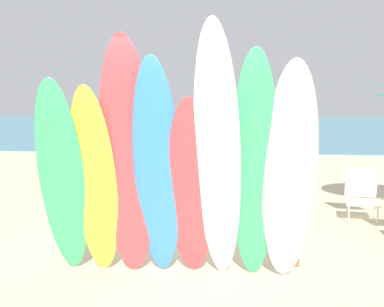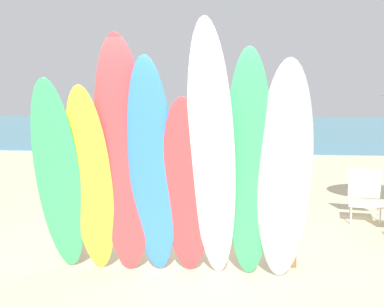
{
  "view_description": "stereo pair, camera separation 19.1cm",
  "coord_description": "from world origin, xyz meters",
  "px_view_note": "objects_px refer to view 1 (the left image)",
  "views": [
    {
      "loc": [
        0.71,
        -5.42,
        1.89
      ],
      "look_at": [
        0.0,
        1.27,
        1.15
      ],
      "focal_mm": 44.69,
      "sensor_mm": 36.0,
      "label": 1
    },
    {
      "loc": [
        0.9,
        -5.4,
        1.89
      ],
      "look_at": [
        0.0,
        1.27,
        1.15
      ],
      "focal_mm": 44.69,
      "sensor_mm": 36.0,
      "label": 2
    }
  ],
  "objects_px": {
    "surfboard_green_0": "(62,180)",
    "beachgoer_by_water": "(231,132)",
    "surfboard_blue_3": "(157,171)",
    "surfboard_red_4": "(191,190)",
    "surfboard_yellow_1": "(95,183)",
    "surfboard_red_2": "(128,161)",
    "beachgoer_near_rack": "(249,139)",
    "distant_boat": "(198,136)",
    "beachgoer_photographing": "(249,141)",
    "surfboard_green_6": "(254,170)",
    "beachgoer_strolling": "(159,152)",
    "surfboard_grey_7": "(290,175)",
    "beach_chair_blue": "(362,192)",
    "surfboard_white_5": "(218,158)",
    "surfboard_rack": "(181,224)"
  },
  "relations": [
    {
      "from": "surfboard_green_6",
      "to": "beach_chair_blue",
      "type": "height_order",
      "value": "surfboard_green_6"
    },
    {
      "from": "beachgoer_photographing",
      "to": "beachgoer_by_water",
      "type": "height_order",
      "value": "beachgoer_by_water"
    },
    {
      "from": "surfboard_green_6",
      "to": "distant_boat",
      "type": "relative_size",
      "value": 0.5
    },
    {
      "from": "beachgoer_photographing",
      "to": "surfboard_green_6",
      "type": "bearing_deg",
      "value": -123.78
    },
    {
      "from": "surfboard_red_4",
      "to": "beachgoer_by_water",
      "type": "relative_size",
      "value": 1.18
    },
    {
      "from": "surfboard_red_4",
      "to": "beachgoer_by_water",
      "type": "distance_m",
      "value": 9.0
    },
    {
      "from": "surfboard_yellow_1",
      "to": "beachgoer_strolling",
      "type": "distance_m",
      "value": 3.93
    },
    {
      "from": "surfboard_yellow_1",
      "to": "beachgoer_photographing",
      "type": "bearing_deg",
      "value": 75.6
    },
    {
      "from": "beachgoer_near_rack",
      "to": "beachgoer_strolling",
      "type": "xyz_separation_m",
      "value": [
        -1.72,
        -3.54,
        0.03
      ]
    },
    {
      "from": "surfboard_blue_3",
      "to": "surfboard_green_6",
      "type": "distance_m",
      "value": 0.99
    },
    {
      "from": "surfboard_green_0",
      "to": "beachgoer_photographing",
      "type": "bearing_deg",
      "value": 68.38
    },
    {
      "from": "surfboard_green_6",
      "to": "distant_boat",
      "type": "height_order",
      "value": "surfboard_green_6"
    },
    {
      "from": "surfboard_red_4",
      "to": "beachgoer_strolling",
      "type": "relative_size",
      "value": 1.24
    },
    {
      "from": "surfboard_green_6",
      "to": "beach_chair_blue",
      "type": "xyz_separation_m",
      "value": [
        1.8,
        2.99,
        -0.77
      ]
    },
    {
      "from": "surfboard_yellow_1",
      "to": "surfboard_grey_7",
      "type": "xyz_separation_m",
      "value": [
        2.02,
        -0.0,
        0.12
      ]
    },
    {
      "from": "surfboard_green_0",
      "to": "surfboard_green_6",
      "type": "bearing_deg",
      "value": -3.22
    },
    {
      "from": "surfboard_white_5",
      "to": "beach_chair_blue",
      "type": "bearing_deg",
      "value": 60.09
    },
    {
      "from": "surfboard_yellow_1",
      "to": "surfboard_grey_7",
      "type": "distance_m",
      "value": 2.02
    },
    {
      "from": "surfboard_red_4",
      "to": "surfboard_white_5",
      "type": "bearing_deg",
      "value": -27.52
    },
    {
      "from": "beachgoer_near_rack",
      "to": "distant_boat",
      "type": "height_order",
      "value": "beachgoer_near_rack"
    },
    {
      "from": "surfboard_green_0",
      "to": "beachgoer_near_rack",
      "type": "distance_m",
      "value": 7.79
    },
    {
      "from": "surfboard_green_0",
      "to": "surfboard_grey_7",
      "type": "height_order",
      "value": "surfboard_grey_7"
    },
    {
      "from": "surfboard_red_2",
      "to": "beachgoer_strolling",
      "type": "relative_size",
      "value": 1.6
    },
    {
      "from": "surfboard_green_0",
      "to": "surfboard_grey_7",
      "type": "distance_m",
      "value": 2.35
    },
    {
      "from": "surfboard_yellow_1",
      "to": "surfboard_red_2",
      "type": "bearing_deg",
      "value": -2.22
    },
    {
      "from": "surfboard_red_2",
      "to": "beachgoer_near_rack",
      "type": "distance_m",
      "value": 7.61
    },
    {
      "from": "beachgoer_near_rack",
      "to": "distant_boat",
      "type": "xyz_separation_m",
      "value": [
        -2.35,
        11.2,
        -0.74
      ]
    },
    {
      "from": "beachgoer_photographing",
      "to": "distant_boat",
      "type": "height_order",
      "value": "beachgoer_photographing"
    },
    {
      "from": "beachgoer_near_rack",
      "to": "beachgoer_by_water",
      "type": "distance_m",
      "value": 1.64
    },
    {
      "from": "surfboard_red_2",
      "to": "surfboard_white_5",
      "type": "xyz_separation_m",
      "value": [
        0.94,
        -0.09,
        0.05
      ]
    },
    {
      "from": "surfboard_white_5",
      "to": "beachgoer_photographing",
      "type": "bearing_deg",
      "value": 91.57
    },
    {
      "from": "surfboard_rack",
      "to": "surfboard_red_4",
      "type": "relative_size",
      "value": 1.38
    },
    {
      "from": "beachgoer_photographing",
      "to": "beach_chair_blue",
      "type": "relative_size",
      "value": 2.01
    },
    {
      "from": "surfboard_blue_3",
      "to": "beachgoer_by_water",
      "type": "bearing_deg",
      "value": 86.19
    },
    {
      "from": "surfboard_rack",
      "to": "surfboard_yellow_1",
      "type": "bearing_deg",
      "value": -143.92
    },
    {
      "from": "surfboard_green_0",
      "to": "beachgoer_by_water",
      "type": "bearing_deg",
      "value": 75.81
    },
    {
      "from": "surfboard_red_2",
      "to": "surfboard_blue_3",
      "type": "bearing_deg",
      "value": -2.63
    },
    {
      "from": "surfboard_yellow_1",
      "to": "distant_boat",
      "type": "height_order",
      "value": "surfboard_yellow_1"
    },
    {
      "from": "surfboard_green_0",
      "to": "surfboard_red_4",
      "type": "xyz_separation_m",
      "value": [
        1.35,
        0.09,
        -0.09
      ]
    },
    {
      "from": "surfboard_blue_3",
      "to": "surfboard_green_6",
      "type": "bearing_deg",
      "value": 0.15
    },
    {
      "from": "surfboard_red_4",
      "to": "beachgoer_strolling",
      "type": "xyz_separation_m",
      "value": [
        -1.03,
        3.89,
        -0.03
      ]
    },
    {
      "from": "beachgoer_near_rack",
      "to": "distant_boat",
      "type": "bearing_deg",
      "value": -66.15
    },
    {
      "from": "surfboard_grey_7",
      "to": "beachgoer_strolling",
      "type": "xyz_separation_m",
      "value": [
        -2.03,
        3.93,
        -0.21
      ]
    },
    {
      "from": "beachgoer_strolling",
      "to": "surfboard_red_2",
      "type": "bearing_deg",
      "value": -63.29
    },
    {
      "from": "surfboard_yellow_1",
      "to": "surfboard_white_5",
      "type": "xyz_separation_m",
      "value": [
        1.3,
        -0.1,
        0.3
      ]
    },
    {
      "from": "surfboard_white_5",
      "to": "surfboard_green_6",
      "type": "distance_m",
      "value": 0.4
    },
    {
      "from": "distant_boat",
      "to": "surfboard_grey_7",
      "type": "bearing_deg",
      "value": -81.87
    },
    {
      "from": "surfboard_grey_7",
      "to": "distant_boat",
      "type": "bearing_deg",
      "value": 94.89
    },
    {
      "from": "surfboard_red_2",
      "to": "beachgoer_near_rack",
      "type": "height_order",
      "value": "surfboard_red_2"
    },
    {
      "from": "beachgoer_photographing",
      "to": "distant_boat",
      "type": "bearing_deg",
      "value": 67.63
    }
  ]
}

